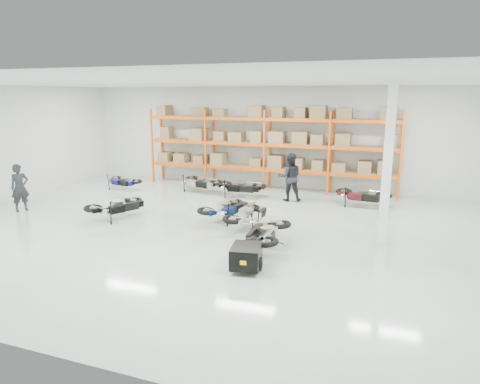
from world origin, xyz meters
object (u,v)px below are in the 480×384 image
at_px(moto_blue_centre, 226,205).
at_px(trailer, 246,256).
at_px(moto_black_far_left, 117,203).
at_px(person_left, 20,188).
at_px(moto_back_d, 362,192).
at_px(person_back, 290,177).
at_px(moto_back_b, 200,179).
at_px(moto_silver_left, 249,211).
at_px(moto_back_c, 240,184).
at_px(moto_back_a, 123,179).
at_px(moto_touring_right, 266,228).

height_order(moto_blue_centre, trailer, moto_blue_centre).
height_order(moto_black_far_left, person_left, person_left).
distance_m(moto_black_far_left, person_left, 3.93).
distance_m(trailer, moto_back_d, 7.55).
xyz_separation_m(moto_back_d, person_back, (-2.79, -0.07, 0.41)).
relative_size(moto_blue_centre, person_left, 1.04).
distance_m(moto_blue_centre, trailer, 4.24).
height_order(moto_blue_centre, person_left, person_left).
bearing_deg(moto_back_b, person_back, -74.03).
relative_size(moto_silver_left, trailer, 1.23).
xyz_separation_m(moto_silver_left, moto_back_b, (-3.68, 4.20, -0.01)).
xyz_separation_m(trailer, moto_back_c, (-2.74, 7.09, 0.19)).
distance_m(person_left, person_back, 10.07).
bearing_deg(person_back, moto_black_far_left, 25.33).
bearing_deg(moto_back_c, moto_back_d, -90.88).
bearing_deg(moto_back_b, moto_back_a, 121.32).
xyz_separation_m(moto_back_b, moto_back_c, (1.97, -0.30, -0.00)).
bearing_deg(person_back, trailer, 78.26).
relative_size(moto_back_c, person_left, 1.04).
relative_size(moto_silver_left, moto_black_far_left, 1.01).
bearing_deg(moto_blue_centre, moto_back_c, -59.87).
relative_size(trailer, moto_back_a, 0.95).
bearing_deg(moto_back_c, moto_touring_right, -156.12).
bearing_deg(moto_back_d, moto_back_a, 101.39).
height_order(trailer, person_back, person_back).
height_order(trailer, moto_back_d, moto_back_d).
bearing_deg(moto_back_d, person_back, 99.49).
bearing_deg(moto_back_c, trailer, -161.51).
bearing_deg(moto_back_c, moto_back_a, 92.09).
xyz_separation_m(moto_black_far_left, moto_back_a, (-2.57, 3.97, -0.08)).
bearing_deg(moto_back_c, person_left, 122.56).
relative_size(moto_silver_left, moto_back_a, 1.17).
distance_m(moto_blue_centre, person_back, 3.72).
xyz_separation_m(moto_back_b, person_left, (-4.78, -5.07, 0.31)).
bearing_deg(moto_blue_centre, moto_back_b, -35.68).
xyz_separation_m(moto_touring_right, moto_back_b, (-4.71, 5.79, -0.03)).
relative_size(moto_silver_left, person_back, 0.96).
bearing_deg(moto_black_far_left, moto_blue_centre, -138.09).
bearing_deg(moto_blue_centre, moto_back_a, -7.35).
distance_m(moto_back_c, person_left, 8.27).
height_order(trailer, person_left, person_left).
relative_size(moto_back_c, person_back, 0.94).
bearing_deg(moto_back_a, moto_black_far_left, -133.59).
height_order(trailer, moto_back_c, moto_back_c).
relative_size(moto_silver_left, moto_touring_right, 0.97).
height_order(moto_back_a, person_back, person_back).
xyz_separation_m(moto_silver_left, moto_back_c, (-1.72, 3.90, -0.01)).
height_order(trailer, moto_back_b, moto_back_b).
height_order(moto_blue_centre, moto_silver_left, moto_silver_left).
relative_size(moto_back_b, person_back, 0.94).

